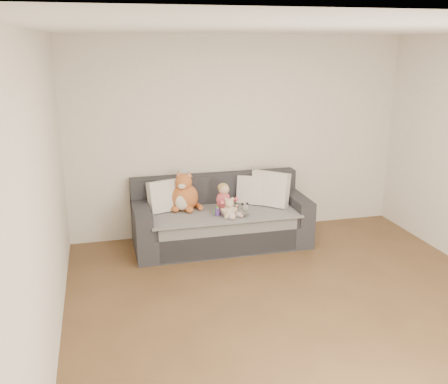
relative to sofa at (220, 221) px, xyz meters
name	(u,v)px	position (x,y,z in m)	size (l,w,h in m)	color
room_shell	(299,177)	(0.36, -1.64, 0.99)	(5.00, 5.00, 5.00)	brown
sofa	(220,221)	(0.00, 0.00, 0.00)	(2.20, 0.94, 0.85)	#242428
cushion_left	(165,196)	(-0.69, 0.09, 0.36)	(0.46, 0.31, 0.40)	silver
cushion_right_back	(253,190)	(0.46, 0.10, 0.35)	(0.44, 0.36, 0.38)	silver
cushion_right_front	(270,189)	(0.66, -0.02, 0.38)	(0.50, 0.49, 0.46)	silver
toddler	(225,201)	(0.01, -0.20, 0.32)	(0.29, 0.39, 0.39)	#E0544F
plush_cat	(184,195)	(-0.45, 0.08, 0.36)	(0.40, 0.37, 0.53)	#C8582C
teddy_bear	(229,209)	(0.03, -0.35, 0.26)	(0.20, 0.15, 0.25)	tan
plush_cow	(243,210)	(0.21, -0.33, 0.24)	(0.15, 0.24, 0.19)	white
sippy_cup	(217,210)	(-0.10, -0.24, 0.23)	(0.11, 0.09, 0.12)	#603BA2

